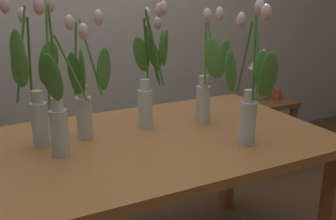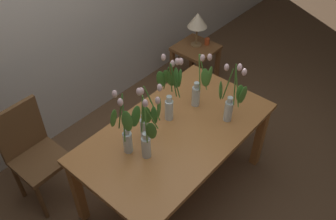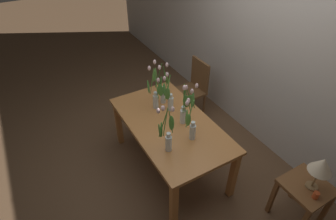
{
  "view_description": "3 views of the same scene",
  "coord_description": "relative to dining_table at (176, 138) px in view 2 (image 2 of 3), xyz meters",
  "views": [
    {
      "loc": [
        -0.55,
        -1.34,
        1.32
      ],
      "look_at": [
        0.08,
        -0.07,
        0.88
      ],
      "focal_mm": 38.85,
      "sensor_mm": 36.0,
      "label": 1
    },
    {
      "loc": [
        -1.56,
        -1.27,
        2.74
      ],
      "look_at": [
        -0.05,
        0.04,
        0.97
      ],
      "focal_mm": 38.61,
      "sensor_mm": 36.0,
      "label": 2
    },
    {
      "loc": [
        2.1,
        -1.24,
        2.82
      ],
      "look_at": [
        0.06,
        -0.06,
        0.99
      ],
      "focal_mm": 29.45,
      "sensor_mm": 36.0,
      "label": 3
    }
  ],
  "objects": [
    {
      "name": "dining_chair",
      "position": [
        -0.78,
        0.88,
        -0.12
      ],
      "size": [
        0.41,
        0.41,
        0.93
      ],
      "color": "brown",
      "rests_on": "ground"
    },
    {
      "name": "tulip_vase_0",
      "position": [
        -0.33,
        -0.01,
        0.31
      ],
      "size": [
        0.2,
        0.21,
        0.59
      ],
      "color": "silver",
      "rests_on": "dining_table"
    },
    {
      "name": "pillar_candle",
      "position": [
        1.45,
        0.75,
        -0.06
      ],
      "size": [
        0.06,
        0.06,
        0.07
      ],
      "primitive_type": "cylinder",
      "color": "#CC4C23",
      "rests_on": "side_table"
    },
    {
      "name": "side_table",
      "position": [
        1.32,
        0.81,
        -0.22
      ],
      "size": [
        0.44,
        0.44,
        0.55
      ],
      "color": "brown",
      "rests_on": "ground"
    },
    {
      "name": "tulip_vase_3",
      "position": [
        0.36,
        -0.25,
        0.3
      ],
      "size": [
        0.14,
        0.22,
        0.58
      ],
      "color": "silver",
      "rests_on": "dining_table"
    },
    {
      "name": "tulip_vase_4",
      "position": [
        0.34,
        0.05,
        0.28
      ],
      "size": [
        0.14,
        0.15,
        0.54
      ],
      "color": "silver",
      "rests_on": "dining_table"
    },
    {
      "name": "tulip_vase_1",
      "position": [
        -0.21,
        0.11,
        0.27
      ],
      "size": [
        0.19,
        0.16,
        0.54
      ],
      "color": "silver",
      "rests_on": "dining_table"
    },
    {
      "name": "ground_plane",
      "position": [
        0.0,
        0.0,
        -0.65
      ],
      "size": [
        18.0,
        18.0,
        0.0
      ],
      "primitive_type": "plane",
      "color": "brown"
    },
    {
      "name": "room_wall_rear",
      "position": [
        0.0,
        1.43,
        0.7
      ],
      "size": [
        9.0,
        0.1,
        2.7
      ],
      "primitive_type": "cube",
      "color": "beige",
      "rests_on": "ground"
    },
    {
      "name": "tulip_vase_5",
      "position": [
        -0.41,
        0.13,
        0.29
      ],
      "size": [
        0.13,
        0.22,
        0.59
      ],
      "color": "silver",
      "rests_on": "dining_table"
    },
    {
      "name": "table_lamp",
      "position": [
        1.35,
        0.83,
        0.21
      ],
      "size": [
        0.22,
        0.22,
        0.4
      ],
      "color": "olive",
      "rests_on": "side_table"
    },
    {
      "name": "dining_table",
      "position": [
        0.0,
        0.0,
        0.0
      ],
      "size": [
        1.6,
        0.9,
        0.74
      ],
      "color": "#B7753D",
      "rests_on": "ground"
    },
    {
      "name": "tulip_vase_2",
      "position": [
        0.1,
        0.15,
        0.33
      ],
      "size": [
        0.15,
        0.21,
        0.57
      ],
      "color": "silver",
      "rests_on": "dining_table"
    }
  ]
}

